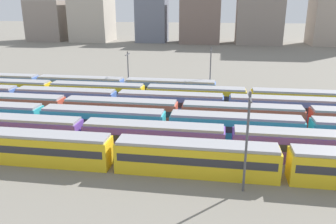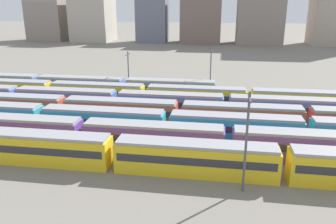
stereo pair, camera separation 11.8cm
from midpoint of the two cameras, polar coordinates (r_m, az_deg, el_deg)
The scene contains 15 objects.
train_track_0 at distance 38.68m, azimuth 18.97°, elevation -8.23°, with size 112.50×3.06×3.75m.
train_track_1 at distance 43.50m, azimuth -2.40°, elevation -4.29°, with size 93.60×3.06×3.75m.
train_track_2 at distance 49.06m, azimuth 22.34°, elevation -3.06°, with size 112.50×3.06×3.75m.
train_track_3 at distance 54.10m, azimuth 22.32°, elevation -1.17°, with size 112.50×3.06×3.75m.
train_track_4 at distance 57.50m, azimuth 9.81°, elevation 1.01°, with size 112.50×3.06×3.75m.
train_track_5 at distance 63.96m, azimuth -3.72°, elevation 2.94°, with size 74.70×3.06×3.75m.
train_track_6 at distance 73.33m, azimuth -14.36°, elevation 4.35°, with size 55.80×3.06×3.75m.
catenary_pole_1 at distance 72.30m, azimuth -6.62°, elevation 7.04°, with size 0.24×3.20×8.77m.
catenary_pole_2 at distance 33.81m, azimuth 13.14°, elevation -4.32°, with size 0.24×3.20×10.45m.
catenary_pole_3 at distance 69.80m, azimuth 7.21°, elevation 7.14°, with size 0.24×3.20×9.95m.
distant_building_0 at distance 189.75m, azimuth -19.33°, elevation 14.29°, with size 18.26×15.97×19.80m, color gray.
distant_building_1 at distance 179.94m, azimuth -12.48°, elevation 15.35°, with size 18.54×18.85×23.79m, color #B2A899.
distant_building_2 at distance 171.47m, azimuth -2.60°, elevation 15.62°, with size 14.53×12.42×23.72m, color slate.
distant_building_3 at distance 168.35m, azimuth 5.66°, elevation 15.93°, with size 18.61×18.32×26.13m, color #7A665B.
distant_building_4 at distance 168.85m, azimuth 15.23°, elevation 15.97°, with size 20.70×17.40×29.38m, color gray.
Camera 2 is at (37.06, -34.31, 18.22)m, focal length 36.31 mm.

